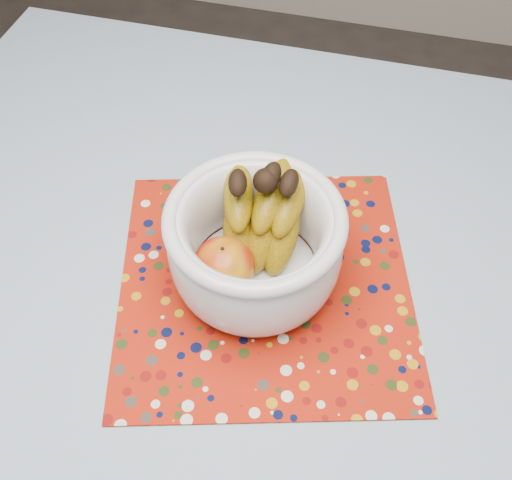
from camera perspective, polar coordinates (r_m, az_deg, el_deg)
table at (r=0.92m, az=-2.11°, el=-10.55°), size 1.20×1.20×0.75m
tablecloth at (r=0.85m, az=-2.27°, el=-8.04°), size 1.32×1.32×0.01m
placemat at (r=0.88m, az=0.86°, el=-4.08°), size 0.52×0.52×0.00m
fruit_bowl at (r=0.82m, az=0.00°, el=0.33°), size 0.24×0.25×0.19m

